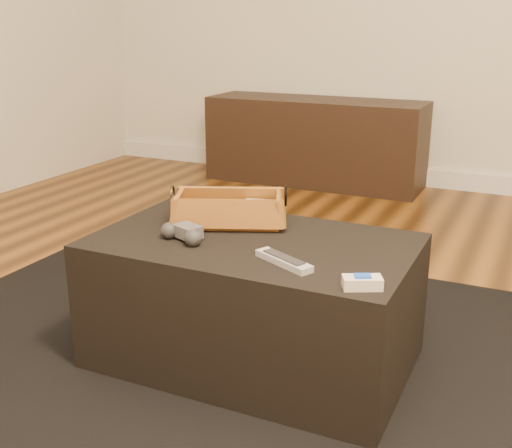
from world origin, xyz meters
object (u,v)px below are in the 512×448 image
at_px(media_cabinet, 315,142).
at_px(tv_remote, 223,218).
at_px(ottoman, 253,301).
at_px(silver_remote, 284,260).
at_px(wicker_basket, 229,211).
at_px(cream_gadget, 362,282).
at_px(game_controller, 184,233).

relative_size(media_cabinet, tv_remote, 7.30).
height_order(ottoman, silver_remote, silver_remote).
height_order(wicker_basket, cream_gadget, wicker_basket).
bearing_deg(ottoman, tv_remote, 149.70).
distance_m(game_controller, silver_remote, 0.36).
height_order(game_controller, silver_remote, game_controller).
xyz_separation_m(wicker_basket, game_controller, (-0.05, -0.22, -0.02)).
height_order(tv_remote, silver_remote, tv_remote).
distance_m(tv_remote, wicker_basket, 0.03).
bearing_deg(tv_remote, media_cabinet, 73.62).
distance_m(media_cabinet, wicker_basket, 2.35).
bearing_deg(wicker_basket, tv_remote, -120.21).
relative_size(tv_remote, silver_remote, 1.00).
relative_size(wicker_basket, cream_gadget, 3.77).
distance_m(ottoman, wicker_basket, 0.31).
distance_m(game_controller, cream_gadget, 0.62).
distance_m(ottoman, silver_remote, 0.32).
xyz_separation_m(media_cabinet, tv_remote, (0.51, -2.30, 0.17)).
bearing_deg(game_controller, silver_remote, -7.51).
bearing_deg(wicker_basket, media_cabinet, 102.93).
distance_m(media_cabinet, silver_remote, 2.68).
relative_size(ottoman, game_controller, 5.86).
xyz_separation_m(game_controller, silver_remote, (0.36, -0.05, -0.02)).
xyz_separation_m(wicker_basket, silver_remote, (0.31, -0.26, -0.03)).
bearing_deg(tv_remote, ottoman, -59.22).
xyz_separation_m(ottoman, wicker_basket, (-0.14, 0.11, 0.26)).
height_order(media_cabinet, tv_remote, media_cabinet).
bearing_deg(cream_gadget, game_controller, 168.87).
relative_size(media_cabinet, cream_gadget, 13.03).
bearing_deg(media_cabinet, silver_remote, -71.85).
xyz_separation_m(tv_remote, cream_gadget, (0.57, -0.31, -0.01)).
xyz_separation_m(media_cabinet, silver_remote, (0.83, -2.54, 0.15)).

